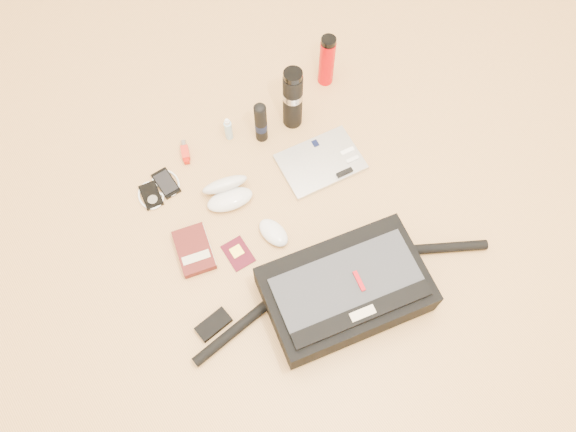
{
  "coord_description": "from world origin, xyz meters",
  "views": [
    {
      "loc": [
        -0.5,
        -0.62,
        1.79
      ],
      "look_at": [
        -0.02,
        0.05,
        0.06
      ],
      "focal_mm": 35.0,
      "sensor_mm": 36.0,
      "label": 1
    }
  ],
  "objects_px": {
    "laptop": "(321,162)",
    "thermos_black": "(293,98)",
    "thermos_red": "(327,61)",
    "book": "(194,250)",
    "messenger_bag": "(345,290)"
  },
  "relations": [
    {
      "from": "laptop",
      "to": "thermos_black",
      "type": "relative_size",
      "value": 1.14
    },
    {
      "from": "laptop",
      "to": "thermos_black",
      "type": "height_order",
      "value": "thermos_black"
    },
    {
      "from": "laptop",
      "to": "messenger_bag",
      "type": "bearing_deg",
      "value": -109.96
    },
    {
      "from": "messenger_bag",
      "to": "book",
      "type": "height_order",
      "value": "messenger_bag"
    },
    {
      "from": "laptop",
      "to": "thermos_black",
      "type": "bearing_deg",
      "value": 92.15
    },
    {
      "from": "thermos_black",
      "to": "thermos_red",
      "type": "distance_m",
      "value": 0.24
    },
    {
      "from": "book",
      "to": "thermos_red",
      "type": "height_order",
      "value": "thermos_red"
    },
    {
      "from": "laptop",
      "to": "thermos_red",
      "type": "distance_m",
      "value": 0.4
    },
    {
      "from": "laptop",
      "to": "book",
      "type": "relative_size",
      "value": 1.64
    },
    {
      "from": "book",
      "to": "thermos_red",
      "type": "xyz_separation_m",
      "value": [
        0.81,
        0.33,
        0.1
      ]
    },
    {
      "from": "book",
      "to": "thermos_black",
      "type": "height_order",
      "value": "thermos_black"
    },
    {
      "from": "thermos_black",
      "to": "thermos_red",
      "type": "xyz_separation_m",
      "value": [
        0.22,
        0.08,
        -0.03
      ]
    },
    {
      "from": "laptop",
      "to": "book",
      "type": "bearing_deg",
      "value": -168.29
    },
    {
      "from": "book",
      "to": "laptop",
      "type": "bearing_deg",
      "value": 18.48
    },
    {
      "from": "thermos_black",
      "to": "thermos_red",
      "type": "relative_size",
      "value": 1.22
    }
  ]
}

